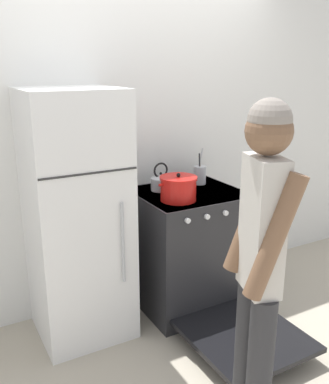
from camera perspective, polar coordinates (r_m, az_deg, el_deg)
name	(u,v)px	position (r m, az deg, el deg)	size (l,w,h in m)	color
ground_plane	(135,291)	(3.73, -3.94, -12.97)	(14.00, 14.00, 0.00)	#B2A893
wall_back	(130,141)	(3.32, -4.60, 6.77)	(10.00, 0.06, 2.55)	silver
refrigerator	(77,218)	(2.94, -11.53, -3.40)	(0.62, 0.63, 1.71)	white
stove_range	(190,250)	(3.35, 3.46, -7.78)	(0.77, 1.44, 0.92)	#232326
dutch_oven_pot	(178,188)	(2.99, 1.86, 0.49)	(0.30, 0.26, 0.20)	red
tea_kettle	(161,182)	(3.23, -0.47, 1.38)	(0.19, 0.15, 0.22)	silver
utensil_jar	(200,174)	(3.41, 4.71, 2.35)	(0.10, 0.10, 0.28)	#B7BABF
person	(260,262)	(2.02, 12.58, -9.12)	(0.35, 0.41, 1.72)	#2D2D30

